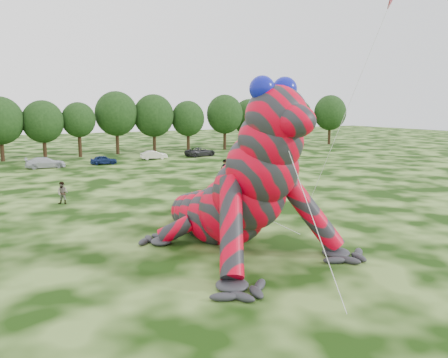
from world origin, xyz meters
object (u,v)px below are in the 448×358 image
at_px(tree_8, 44,130).
at_px(tree_10, 117,123).
at_px(tree_15, 274,122).
at_px(spectator_5, 222,187).
at_px(inflatable_gecko, 218,163).
at_px(tree_16, 297,122).
at_px(car_6, 200,152).
at_px(spectator_1, 63,193).
at_px(flying_kite, 385,15).
at_px(tree_7, 0,129).
at_px(tree_12, 188,126).
at_px(tree_17, 330,120).
at_px(tree_11, 154,124).
at_px(car_7, 256,150).
at_px(spectator_2, 225,167).
at_px(tree_13, 225,122).
at_px(car_5, 154,155).
at_px(car_4, 104,160).
at_px(car_3, 45,163).
at_px(tree_9, 79,130).
at_px(tree_14, 250,123).

distance_m(tree_8, tree_10, 11.75).
height_order(tree_15, spectator_5, tree_15).
height_order(inflatable_gecko, tree_16, inflatable_gecko).
bearing_deg(car_6, spectator_1, 126.65).
bearing_deg(car_6, flying_kite, 159.75).
xyz_separation_m(tree_7, tree_12, (30.09, 0.94, -0.25)).
bearing_deg(spectator_5, tree_17, 124.61).
distance_m(tree_11, tree_17, 38.19).
distance_m(inflatable_gecko, car_7, 49.26).
relative_size(tree_16, spectator_2, 5.21).
xyz_separation_m(tree_7, tree_17, (62.03, -0.14, 0.41)).
distance_m(inflatable_gecko, tree_13, 56.05).
distance_m(tree_11, tree_13, 13.39).
bearing_deg(flying_kite, spectator_2, 84.20).
bearing_deg(car_7, car_5, 79.92).
distance_m(tree_13, car_7, 10.06).
distance_m(car_4, spectator_2, 19.20).
xyz_separation_m(tree_11, car_6, (4.65, -9.12, -4.32)).
xyz_separation_m(tree_16, spectator_1, (-51.71, -36.55, -3.74)).
height_order(tree_16, spectator_5, tree_16).
bearing_deg(spectator_5, tree_8, -168.92).
xyz_separation_m(car_3, spectator_2, (18.39, -15.71, 0.17)).
xyz_separation_m(inflatable_gecko, tree_10, (6.79, 50.83, 0.45)).
relative_size(tree_12, car_5, 2.24).
height_order(tree_9, car_4, tree_9).
height_order(tree_16, car_6, tree_16).
bearing_deg(tree_10, tree_7, -174.20).
distance_m(tree_10, car_7, 23.94).
bearing_deg(tree_10, tree_8, -172.19).
relative_size(flying_kite, tree_7, 1.65).
bearing_deg(spectator_1, tree_17, 62.67).
distance_m(tree_11, spectator_1, 40.86).
xyz_separation_m(tree_17, car_3, (-57.20, -10.37, -4.42)).
relative_size(flying_kite, tree_11, 1.55).
height_order(inflatable_gecko, tree_8, inflatable_gecko).
bearing_deg(inflatable_gecko, spectator_2, 51.70).
height_order(car_5, car_6, car_6).
relative_size(flying_kite, car_3, 3.12).
bearing_deg(car_3, tree_14, -69.67).
xyz_separation_m(car_5, spectator_1, (-16.72, -25.98, 0.29)).
xyz_separation_m(spectator_2, spectator_5, (-6.35, -11.46, 0.02)).
bearing_deg(car_6, tree_9, 54.44).
relative_size(tree_10, tree_14, 1.12).
xyz_separation_m(tree_7, tree_9, (11.15, 0.54, -0.40)).
bearing_deg(car_6, tree_13, -57.34).
bearing_deg(tree_16, tree_11, -177.87).
xyz_separation_m(tree_16, car_3, (-50.70, -13.08, -3.96)).
bearing_deg(car_7, tree_13, 0.47).
xyz_separation_m(tree_7, tree_14, (43.54, 1.92, -0.04)).
bearing_deg(tree_16, tree_17, -22.63).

